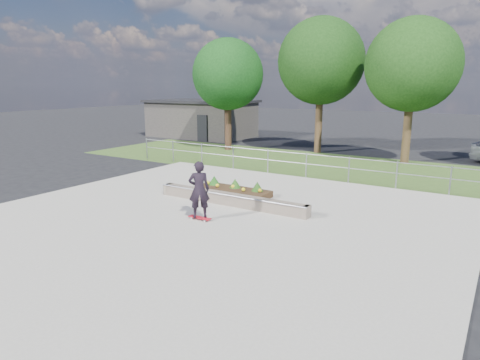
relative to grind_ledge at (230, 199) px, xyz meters
The scene contains 11 objects.
ground 1.89m from the grind_ledge, 77.49° to the right, with size 120.00×120.00×0.00m, color black.
grass_verge 9.19m from the grind_ledge, 87.48° to the left, with size 30.00×8.00×0.02m, color #344E1F.
concrete_slab 1.88m from the grind_ledge, 77.49° to the right, with size 15.00×15.00×0.06m, color #9B9589.
fence 5.71m from the grind_ledge, 85.93° to the left, with size 20.06×0.06×1.20m.
building 21.16m from the grind_ledge, 130.04° to the left, with size 8.40×5.40×3.00m.
tree_far_left 14.27m from the grind_ledge, 124.20° to the left, with size 4.55×4.55×7.15m.
tree_mid_left 14.37m from the grind_ledge, 99.04° to the left, with size 5.25×5.25×8.25m.
tree_mid_right 13.58m from the grind_ledge, 74.38° to the left, with size 4.90×4.90×7.70m.
grind_ledge is the anchor object (origin of this frame).
planter_bed 1.39m from the grind_ledge, 120.77° to the left, with size 3.00×1.20×0.61m.
skateboarder 2.11m from the grind_ledge, 86.47° to the right, with size 0.80×0.75×1.89m.
Camera 1 is at (7.72, -10.39, 4.26)m, focal length 32.00 mm.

